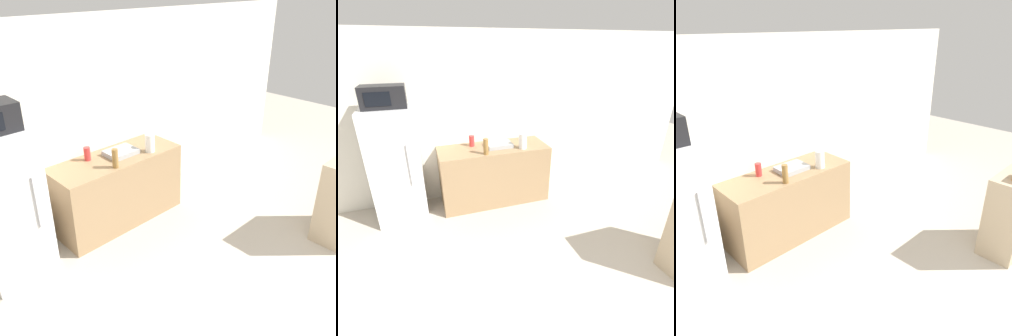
% 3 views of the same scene
% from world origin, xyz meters
% --- Properties ---
extents(wall_back, '(8.00, 0.06, 2.60)m').
position_xyz_m(wall_back, '(0.00, 3.36, 1.30)').
color(wall_back, silver).
rests_on(wall_back, ground_plane).
extents(refrigerator, '(0.67, 0.63, 1.65)m').
position_xyz_m(refrigerator, '(-1.39, 2.96, 0.83)').
color(refrigerator, silver).
rests_on(refrigerator, ground_plane).
extents(microwave, '(0.53, 0.33, 0.28)m').
position_xyz_m(microwave, '(-1.39, 2.96, 1.79)').
color(microwave, black).
rests_on(microwave, refrigerator).
extents(counter, '(1.71, 0.65, 0.93)m').
position_xyz_m(counter, '(0.04, 3.00, 0.46)').
color(counter, '#937551').
rests_on(counter, ground_plane).
extents(sink_basin, '(0.39, 0.30, 0.06)m').
position_xyz_m(sink_basin, '(0.14, 3.01, 0.96)').
color(sink_basin, '#9EA3A8').
rests_on(sink_basin, counter).
extents(bottle_tall, '(0.07, 0.07, 0.24)m').
position_xyz_m(bottle_tall, '(-0.14, 2.76, 1.05)').
color(bottle_tall, olive).
rests_on(bottle_tall, counter).
extents(bottle_short, '(0.08, 0.08, 0.17)m').
position_xyz_m(bottle_short, '(-0.26, 3.16, 1.01)').
color(bottle_short, red).
rests_on(bottle_short, counter).
extents(paper_towel_roll, '(0.12, 0.12, 0.24)m').
position_xyz_m(paper_towel_roll, '(0.46, 2.82, 1.05)').
color(paper_towel_roll, white).
rests_on(paper_towel_roll, counter).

